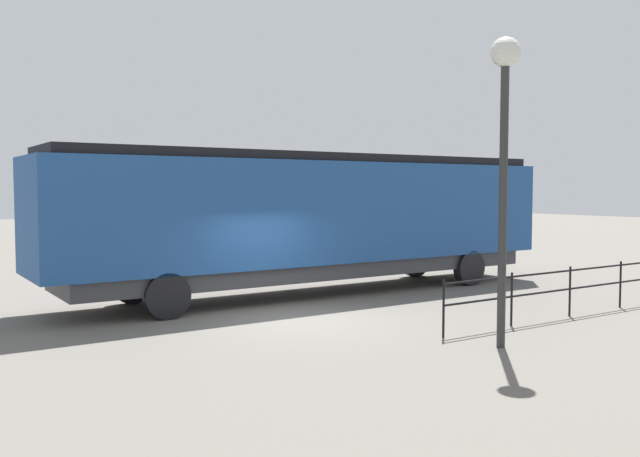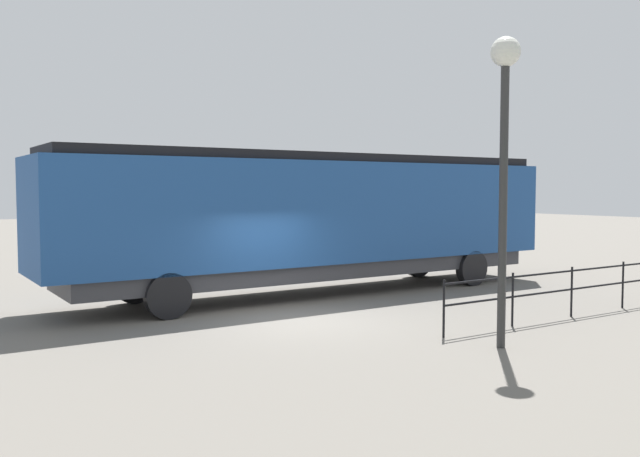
{
  "view_description": "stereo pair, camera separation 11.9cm",
  "coord_description": "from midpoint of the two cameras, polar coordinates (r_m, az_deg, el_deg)",
  "views": [
    {
      "loc": [
        13.03,
        -8.0,
        3.04
      ],
      "look_at": [
        1.87,
        -0.59,
        2.25
      ],
      "focal_mm": 37.51,
      "sensor_mm": 36.0,
      "label": 1
    },
    {
      "loc": [
        13.1,
        -7.9,
        3.04
      ],
      "look_at": [
        1.87,
        -0.59,
        2.25
      ],
      "focal_mm": 37.51,
      "sensor_mm": 36.0,
      "label": 2
    }
  ],
  "objects": [
    {
      "name": "lamp_post",
      "position": [
        13.21,
        15.71,
        8.95
      ],
      "size": [
        0.57,
        0.57,
        5.89
      ],
      "color": "#2D2D2D",
      "rests_on": "ground_plane"
    },
    {
      "name": "platform_fence",
      "position": [
        17.05,
        20.87,
        -4.46
      ],
      "size": [
        0.05,
        8.32,
        1.19
      ],
      "color": "black",
      "rests_on": "ground_plane"
    },
    {
      "name": "ground_plane",
      "position": [
        15.59,
        -1.75,
        -7.85
      ],
      "size": [
        120.0,
        120.0,
        0.0
      ],
      "primitive_type": "plane",
      "color": "#666059"
    },
    {
      "name": "locomotive",
      "position": [
        19.55,
        1.11,
        1.14
      ],
      "size": [
        2.86,
        15.55,
        4.04
      ],
      "color": "navy",
      "rests_on": "ground_plane"
    }
  ]
}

